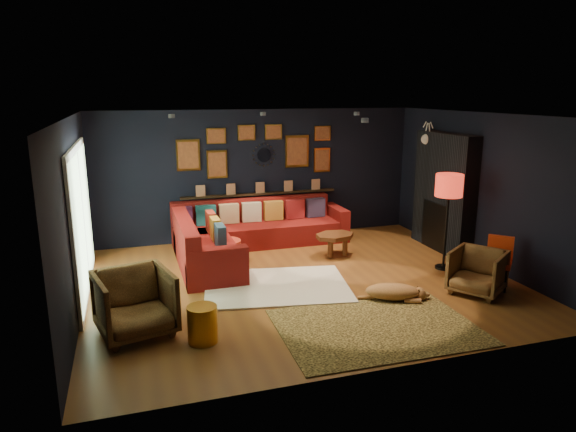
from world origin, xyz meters
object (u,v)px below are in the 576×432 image
object	(u,v)px
dog	(393,289)
armchair_left	(135,300)
coffee_table	(335,238)
orange_chair	(499,258)
floor_lamp	(449,190)
gold_stool	(203,324)
pouf	(225,250)
armchair_right	(477,270)
sectional	(240,236)

from	to	relation	value
dog	armchair_left	bearing A→B (deg)	-157.89
dog	coffee_table	bearing A→B (deg)	112.21
orange_chair	armchair_left	bearing A→B (deg)	-135.29
armchair_left	floor_lamp	world-z (taller)	floor_lamp
gold_stool	pouf	bearing A→B (deg)	74.18
pouf	gold_stool	size ratio (longest dim) A/B	1.22
armchair_left	floor_lamp	xyz separation A→B (m)	(5.05, 0.96, 0.92)
armchair_right	orange_chair	size ratio (longest dim) A/B	0.92
armchair_left	gold_stool	xyz separation A→B (m)	(0.76, -0.45, -0.22)
pouf	armchair_left	size ratio (longest dim) A/B	0.62
coffee_table	orange_chair	world-z (taller)	orange_chair
armchair_right	sectional	bearing A→B (deg)	-170.82
armchair_right	pouf	bearing A→B (deg)	-162.87
coffee_table	dog	size ratio (longest dim) A/B	0.83
coffee_table	dog	xyz separation A→B (m)	(0.00, -2.18, -0.15)
sectional	coffee_table	xyz separation A→B (m)	(1.61, -0.71, 0.01)
floor_lamp	dog	size ratio (longest dim) A/B	1.55
sectional	coffee_table	size ratio (longest dim) A/B	3.93
coffee_table	pouf	bearing A→B (deg)	172.72
pouf	armchair_right	distance (m)	4.18
dog	sectional	bearing A→B (deg)	141.44
sectional	floor_lamp	size ratio (longest dim) A/B	2.10
orange_chair	dog	size ratio (longest dim) A/B	0.76
gold_stool	armchair_right	bearing A→B (deg)	4.41
sectional	gold_stool	world-z (taller)	sectional
sectional	armchair_right	xyz separation A→B (m)	(2.94, -3.01, 0.05)
coffee_table	gold_stool	size ratio (longest dim) A/B	1.91
coffee_table	pouf	size ratio (longest dim) A/B	1.57
floor_lamp	coffee_table	bearing A→B (deg)	141.17
coffee_table	floor_lamp	bearing A→B (deg)	-38.83
armchair_left	armchair_right	xyz separation A→B (m)	(4.88, -0.13, -0.08)
orange_chair	floor_lamp	size ratio (longest dim) A/B	0.49
armchair_right	floor_lamp	xyz separation A→B (m)	(0.17, 1.09, 1.00)
orange_chair	floor_lamp	xyz separation A→B (m)	(-0.30, 0.98, 0.90)
coffee_table	sectional	bearing A→B (deg)	156.33
armchair_right	floor_lamp	distance (m)	1.49
armchair_left	dog	size ratio (longest dim) A/B	0.85
pouf	armchair_left	xyz separation A→B (m)	(-1.57, -2.42, 0.24)
armchair_left	armchair_right	world-z (taller)	armchair_left
gold_stool	orange_chair	size ratio (longest dim) A/B	0.57
coffee_table	armchair_left	bearing A→B (deg)	-148.54
armchair_left	armchair_right	distance (m)	4.88
pouf	gold_stool	bearing A→B (deg)	-105.82
sectional	floor_lamp	distance (m)	3.80
floor_lamp	dog	distance (m)	2.15
orange_chair	coffee_table	bearing A→B (deg)	174.27
armchair_left	orange_chair	size ratio (longest dim) A/B	1.12
gold_stool	orange_chair	bearing A→B (deg)	5.43
sectional	pouf	world-z (taller)	sectional
armchair_right	floor_lamp	bearing A→B (deg)	135.94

